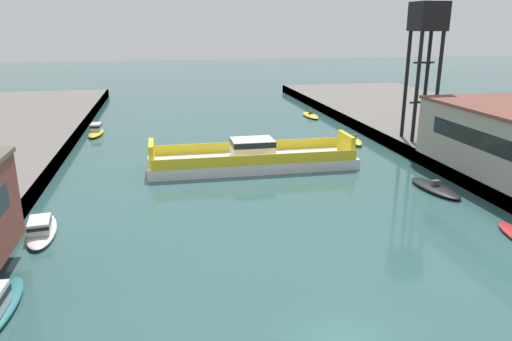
# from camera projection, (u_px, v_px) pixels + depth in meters

# --- Properties ---
(chain_ferry) EXTENTS (22.24, 6.10, 3.30)m
(chain_ferry) POSITION_uv_depth(u_px,v_px,m) (252.00, 159.00, 51.81)
(chain_ferry) COLOR silver
(chain_ferry) RESTS_ON ground
(moored_boat_near_left) EXTENTS (3.01, 6.71, 1.02)m
(moored_boat_near_left) POSITION_uv_depth(u_px,v_px,m) (435.00, 188.00, 44.74)
(moored_boat_near_left) COLOR black
(moored_boat_near_left) RESTS_ON ground
(moored_boat_near_right) EXTENTS (2.88, 7.00, 1.36)m
(moored_boat_near_right) POSITION_uv_depth(u_px,v_px,m) (41.00, 228.00, 35.26)
(moored_boat_near_right) COLOR white
(moored_boat_near_right) RESTS_ON ground
(moored_boat_mid_right) EXTENTS (2.06, 6.24, 1.00)m
(moored_boat_mid_right) POSITION_uv_depth(u_px,v_px,m) (311.00, 115.00, 80.65)
(moored_boat_mid_right) COLOR yellow
(moored_boat_mid_right) RESTS_ON ground
(moored_boat_far_left) EXTENTS (2.15, 5.35, 1.10)m
(moored_boat_far_left) POSITION_uv_depth(u_px,v_px,m) (354.00, 141.00, 62.85)
(moored_boat_far_left) COLOR yellow
(moored_boat_far_left) RESTS_ON ground
(moored_boat_far_right) EXTENTS (2.23, 6.04, 1.59)m
(moored_boat_far_right) POSITION_uv_depth(u_px,v_px,m) (96.00, 131.00, 67.38)
(moored_boat_far_right) COLOR yellow
(moored_boat_far_right) RESTS_ON ground
(crane_tower) EXTENTS (3.44, 3.44, 15.93)m
(crane_tower) POSITION_uv_depth(u_px,v_px,m) (427.00, 32.00, 55.32)
(crane_tower) COLOR black
(crane_tower) RESTS_ON quay_right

